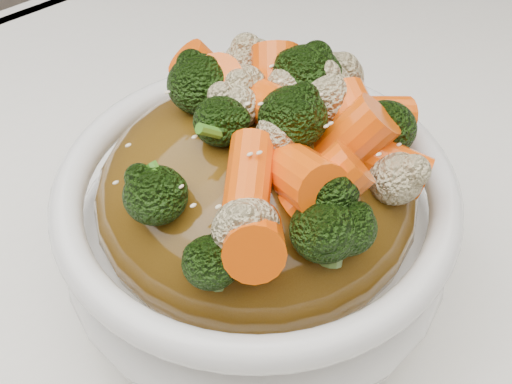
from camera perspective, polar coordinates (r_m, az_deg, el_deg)
tablecloth at (r=0.41m, az=0.37°, el=-14.94°), size 1.20×0.80×0.04m
bowl at (r=0.39m, az=-0.00°, el=-3.21°), size 0.25×0.25×0.08m
sauce_base at (r=0.37m, az=0.00°, el=-0.31°), size 0.20×0.20×0.09m
carrots at (r=0.33m, az=0.00°, el=6.97°), size 0.20×0.20×0.05m
broccoli at (r=0.33m, az=0.00°, el=6.84°), size 0.20×0.20×0.04m
cauliflower at (r=0.33m, az=0.00°, el=6.58°), size 0.20×0.20×0.03m
scallions at (r=0.33m, az=0.00°, el=7.10°), size 0.15×0.15×0.02m
sesame_seeds at (r=0.33m, az=-0.00°, el=7.10°), size 0.18×0.18×0.01m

